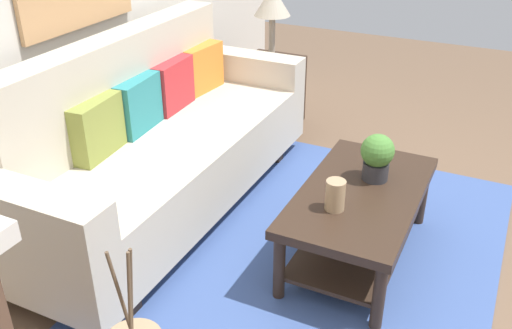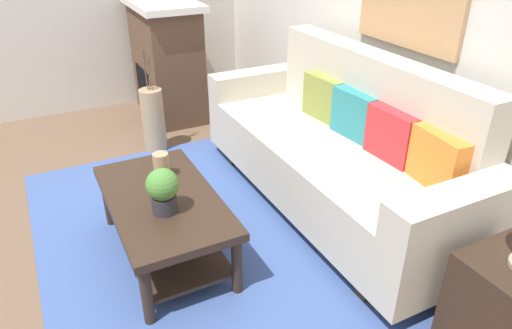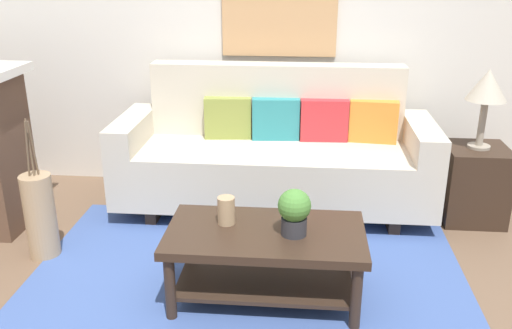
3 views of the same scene
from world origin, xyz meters
The scene contains 18 objects.
ground_plane centered at (0.00, 0.00, 0.00)m, with size 9.33×9.33×0.00m, color brown.
wall_back centered at (0.00, 2.10, 1.35)m, with size 5.33×0.10×2.70m, color silver.
area_rug centered at (0.00, 0.50, 0.01)m, with size 2.66×1.88×0.01m, color #3D5693.
couch centered at (0.10, 1.57, 0.43)m, with size 2.35×0.84×1.08m.
throw_pillow_olive centered at (-0.27, 1.69, 0.68)m, with size 0.36×0.12×0.32m, color olive.
throw_pillow_teal centered at (0.10, 1.69, 0.68)m, with size 0.36×0.12×0.32m, color teal.
throw_pillow_crimson centered at (0.47, 1.69, 0.68)m, with size 0.36×0.12×0.32m, color red.
throw_pillow_orange centered at (0.84, 1.69, 0.68)m, with size 0.36×0.12×0.32m, color orange.
coffee_table centered at (0.12, 0.31, 0.31)m, with size 1.10×0.60×0.43m.
tabletop_vase centered at (-0.10, 0.38, 0.51)m, with size 0.10×0.10×0.16m, color tan.
potted_plant_tabletop centered at (0.28, 0.28, 0.57)m, with size 0.18×0.18×0.26m.
side_table centered at (1.58, 1.49, 0.28)m, with size 0.44×0.44×0.56m, color #332319.
table_lamp centered at (1.58, 1.49, 0.99)m, with size 0.28×0.28×0.57m.
floor_vase centered at (-1.35, 0.66, 0.28)m, with size 0.20×0.20×0.57m, color tan.
floor_vase_branch_a centered at (-1.33, 0.66, 0.75)m, with size 0.01×0.01×0.36m, color brown.
floor_vase_branch_b centered at (-1.36, 0.68, 0.75)m, with size 0.01×0.01×0.36m, color brown.
floor_vase_branch_c centered at (-1.36, 0.64, 0.75)m, with size 0.01×0.01×0.36m, color brown.
framed_painting centered at (0.10, 2.03, 1.53)m, with size 0.90×0.03×0.86m, color tan.
Camera 3 is at (0.32, -2.42, 1.84)m, focal length 38.87 mm.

